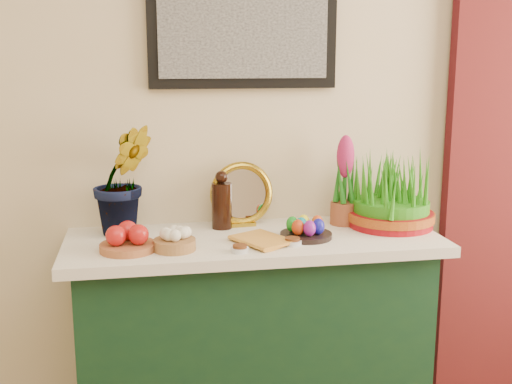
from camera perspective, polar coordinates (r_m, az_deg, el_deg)
sideboard at (r=2.59m, az=-0.20°, el=-13.88°), size 1.30×0.45×0.85m
tablecloth at (r=2.43m, az=-0.21°, el=-4.38°), size 1.40×0.55×0.04m
hyacinth_green at (r=2.45m, az=-11.76°, el=2.63°), size 0.33×0.30×0.55m
apple_bowl at (r=2.27m, az=-11.35°, el=-4.16°), size 0.25×0.25×0.10m
garlic_basket at (r=2.26m, az=-7.26°, el=-4.31°), size 0.18×0.18×0.08m
vinegar_cruet at (r=2.51m, az=-3.06°, el=-0.98°), size 0.08×0.08×0.23m
mirror at (r=2.55m, az=-1.29°, el=-0.24°), size 0.26×0.08×0.26m
book at (r=2.28m, az=-0.99°, el=-4.58°), size 0.22×0.25×0.03m
spice_dish_left at (r=2.23m, az=-1.45°, el=-5.07°), size 0.06×0.06×0.03m
spice_dish_right at (r=2.31m, az=3.26°, el=-4.42°), size 0.07×0.07×0.03m
egg_plate at (r=2.39m, az=4.45°, el=-3.37°), size 0.23×0.23×0.08m
hyacinth_pink at (r=2.58m, az=7.89°, el=0.65°), size 0.11×0.11×0.36m
wheatgrass_sabzeh at (r=2.59m, az=11.95°, el=-0.32°), size 0.35×0.35×0.28m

